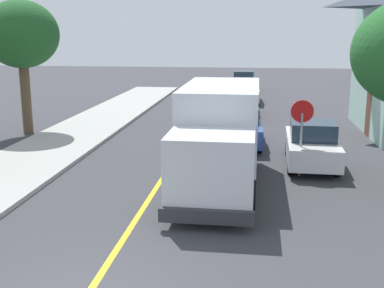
{
  "coord_description": "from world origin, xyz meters",
  "views": [
    {
      "loc": [
        3.06,
        -7.77,
        4.91
      ],
      "look_at": [
        1.11,
        7.26,
        1.4
      ],
      "focal_mm": 45.89,
      "sensor_mm": 36.0,
      "label": 1
    }
  ],
  "objects_px": {
    "parked_car_mid": "(239,103)",
    "parked_car_far": "(246,91)",
    "parked_van_across": "(312,144)",
    "stop_sign": "(302,123)",
    "box_truck": "(219,132)",
    "parked_car_furthest": "(244,82)",
    "parked_car_near": "(240,127)",
    "street_tree_down_block": "(21,35)"
  },
  "relations": [
    {
      "from": "parked_car_far",
      "to": "stop_sign",
      "type": "distance_m",
      "value": 17.88
    },
    {
      "from": "box_truck",
      "to": "street_tree_down_block",
      "type": "height_order",
      "value": "street_tree_down_block"
    },
    {
      "from": "street_tree_down_block",
      "to": "parked_car_mid",
      "type": "bearing_deg",
      "value": 31.19
    },
    {
      "from": "parked_car_near",
      "to": "parked_van_across",
      "type": "xyz_separation_m",
      "value": [
        2.76,
        -3.01,
        0.0
      ]
    },
    {
      "from": "stop_sign",
      "to": "street_tree_down_block",
      "type": "height_order",
      "value": "street_tree_down_block"
    },
    {
      "from": "parked_car_far",
      "to": "parked_car_furthest",
      "type": "xyz_separation_m",
      "value": [
        -0.31,
        6.44,
        0.0
      ]
    },
    {
      "from": "parked_van_across",
      "to": "stop_sign",
      "type": "xyz_separation_m",
      "value": [
        -0.55,
        -1.47,
        1.06
      ]
    },
    {
      "from": "box_truck",
      "to": "parked_car_near",
      "type": "distance_m",
      "value": 6.07
    },
    {
      "from": "parked_car_mid",
      "to": "parked_car_furthest",
      "type": "distance_m",
      "value": 12.28
    },
    {
      "from": "box_truck",
      "to": "parked_van_across",
      "type": "bearing_deg",
      "value": 42.52
    },
    {
      "from": "box_truck",
      "to": "parked_car_near",
      "type": "height_order",
      "value": "box_truck"
    },
    {
      "from": "parked_car_furthest",
      "to": "parked_van_across",
      "type": "height_order",
      "value": "same"
    },
    {
      "from": "parked_van_across",
      "to": "parked_car_furthest",
      "type": "bearing_deg",
      "value": 97.76
    },
    {
      "from": "parked_car_far",
      "to": "street_tree_down_block",
      "type": "distance_m",
      "value": 16.32
    },
    {
      "from": "parked_van_across",
      "to": "stop_sign",
      "type": "height_order",
      "value": "stop_sign"
    },
    {
      "from": "box_truck",
      "to": "parked_car_mid",
      "type": "height_order",
      "value": "box_truck"
    },
    {
      "from": "parked_van_across",
      "to": "box_truck",
      "type": "bearing_deg",
      "value": -137.48
    },
    {
      "from": "street_tree_down_block",
      "to": "box_truck",
      "type": "bearing_deg",
      "value": -36.07
    },
    {
      "from": "street_tree_down_block",
      "to": "parked_car_near",
      "type": "bearing_deg",
      "value": -7.0
    },
    {
      "from": "box_truck",
      "to": "parked_car_near",
      "type": "relative_size",
      "value": 1.61
    },
    {
      "from": "parked_car_mid",
      "to": "parked_car_far",
      "type": "bearing_deg",
      "value": 87.0
    },
    {
      "from": "parked_car_mid",
      "to": "street_tree_down_block",
      "type": "distance_m",
      "value": 12.44
    },
    {
      "from": "parked_car_mid",
      "to": "parked_van_across",
      "type": "height_order",
      "value": "same"
    },
    {
      "from": "box_truck",
      "to": "parked_car_mid",
      "type": "bearing_deg",
      "value": 89.37
    },
    {
      "from": "parked_car_far",
      "to": "box_truck",
      "type": "bearing_deg",
      "value": -91.35
    },
    {
      "from": "parked_van_across",
      "to": "parked_car_far",
      "type": "bearing_deg",
      "value": 99.73
    },
    {
      "from": "parked_car_far",
      "to": "parked_car_furthest",
      "type": "height_order",
      "value": "same"
    },
    {
      "from": "box_truck",
      "to": "parked_car_near",
      "type": "bearing_deg",
      "value": 85.49
    },
    {
      "from": "parked_car_mid",
      "to": "parked_van_across",
      "type": "distance_m",
      "value": 10.85
    },
    {
      "from": "parked_car_near",
      "to": "parked_car_mid",
      "type": "bearing_deg",
      "value": 92.52
    },
    {
      "from": "parked_car_far",
      "to": "parked_car_furthest",
      "type": "relative_size",
      "value": 0.99
    },
    {
      "from": "parked_car_near",
      "to": "stop_sign",
      "type": "distance_m",
      "value": 5.11
    },
    {
      "from": "parked_car_furthest",
      "to": "parked_van_across",
      "type": "bearing_deg",
      "value": -82.24
    },
    {
      "from": "parked_car_far",
      "to": "parked_van_across",
      "type": "xyz_separation_m",
      "value": [
        2.78,
        -16.23,
        0.0
      ]
    },
    {
      "from": "box_truck",
      "to": "parked_van_across",
      "type": "height_order",
      "value": "box_truck"
    },
    {
      "from": "parked_car_near",
      "to": "street_tree_down_block",
      "type": "bearing_deg",
      "value": 173.0
    },
    {
      "from": "parked_car_near",
      "to": "parked_car_mid",
      "type": "distance_m",
      "value": 7.4
    },
    {
      "from": "parked_car_furthest",
      "to": "parked_car_far",
      "type": "bearing_deg",
      "value": -87.28
    },
    {
      "from": "parked_car_far",
      "to": "parked_car_furthest",
      "type": "distance_m",
      "value": 6.45
    },
    {
      "from": "box_truck",
      "to": "parked_car_furthest",
      "type": "distance_m",
      "value": 25.66
    },
    {
      "from": "parked_car_furthest",
      "to": "stop_sign",
      "type": "bearing_deg",
      "value": -83.99
    },
    {
      "from": "parked_car_mid",
      "to": "parked_car_far",
      "type": "height_order",
      "value": "same"
    }
  ]
}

